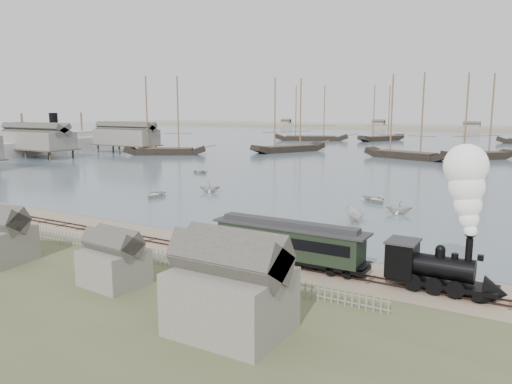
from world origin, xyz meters
The scene contains 25 objects.
ground centered at (0.00, 0.00, 0.00)m, with size 600.00×600.00×0.00m, color gray.
harbor_water centered at (0.00, 170.00, 0.03)m, with size 600.00×336.00×0.06m, color #485D67.
rail_track centered at (0.00, -2.00, 0.04)m, with size 120.00×1.80×0.16m.
picket_fence_west centered at (-6.50, -7.00, 0.00)m, with size 19.00×0.10×1.20m, color slate, non-canonical shape.
picket_fence_east centered at (12.50, -7.50, 0.00)m, with size 15.00×0.10×1.20m, color slate, non-canonical shape.
shed_mid centered at (2.00, -12.00, 0.00)m, with size 4.00×3.50×3.60m, color slate, non-canonical shape.
shed_right centered at (13.00, -14.00, 0.00)m, with size 6.00×5.00×5.10m, color slate, non-canonical shape.
western_wharf centered at (-76.00, 40.00, 4.06)m, with size 36.00×56.00×8.00m, color slate, non-canonical shape.
far_spit centered at (0.00, 250.00, 0.00)m, with size 500.00×20.00×1.80m, color tan.
locomotive centered at (22.58, -2.00, 4.40)m, with size 7.65×2.86×9.54m.
passenger_coach centered at (10.40, -2.00, 1.95)m, with size 12.62×2.43×3.06m.
beached_dinghy centered at (0.73, 0.56, 0.44)m, with size 4.21×3.01×0.87m, color silver.
steamship centered at (-89.00, 53.36, 5.35)m, with size 48.33×8.05×10.57m, color silver, non-canonical shape.
rowboat_0 centered at (-18.65, 15.05, 0.45)m, with size 3.79×2.71×0.79m, color silver.
rowboat_1 centered at (-14.63, 22.14, 0.85)m, with size 3.00×2.59×1.58m, color silver.
rowboat_2 centered at (9.74, 14.84, 0.78)m, with size 3.75×1.41×1.45m, color silver.
rowboat_3 centered at (8.22, 26.78, 0.48)m, with size 4.06×2.90×0.84m, color silver.
rowboat_4 centered at (12.79, 21.29, 0.85)m, with size 3.01×2.59×1.58m, color silver.
rowboat_6 centered at (-28.88, 38.39, 0.44)m, with size 3.63×2.60×0.75m, color silver.
schooner_0 centered at (-58.16, 62.69, 10.06)m, with size 20.47×4.72×20.00m, color black, non-canonical shape.
schooner_1 centered at (-34.59, 86.41, 10.06)m, with size 22.58×5.21×20.00m, color black, non-canonical shape.
schooner_2 centered at (-2.26, 84.14, 10.06)m, with size 21.05×4.86×20.00m, color black, non-canonical shape.
schooner_3 centered at (12.51, 91.00, 10.06)m, with size 18.20×4.20×20.00m, color black, non-canonical shape.
schooner_6 centered at (-48.63, 131.73, 10.06)m, with size 26.51×6.12×20.00m, color black, non-canonical shape.
schooner_7 centered at (-26.30, 143.92, 10.06)m, with size 20.26×4.67×20.00m, color black, non-canonical shape.
Camera 1 is at (27.33, -35.43, 12.19)m, focal length 35.00 mm.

